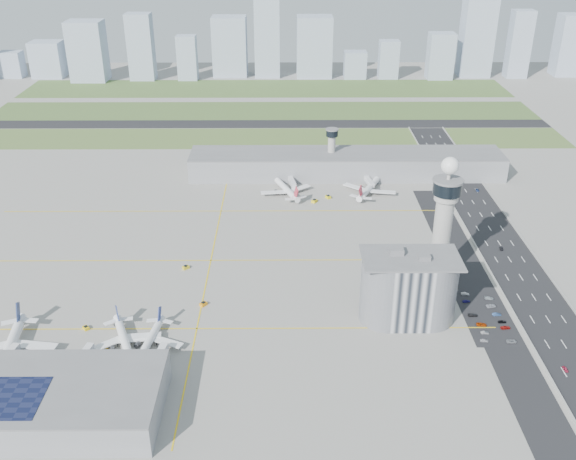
{
  "coord_description": "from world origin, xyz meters",
  "views": [
    {
      "loc": [
        -1.8,
        -258.77,
        163.76
      ],
      "look_at": [
        0.0,
        35.0,
        15.0
      ],
      "focal_mm": 40.0,
      "sensor_mm": 36.0,
      "label": 1
    }
  ],
  "objects_px": {
    "admin_building": "(408,288)",
    "airplane_near_a": "(8,343)",
    "jet_bridge_far_1": "(366,180)",
    "tug_0": "(103,348)",
    "car_lot_9": "(497,314)",
    "tug_3": "(186,267)",
    "car_hw_1": "(501,249)",
    "car_lot_2": "(481,324)",
    "car_lot_10": "(491,306)",
    "car_hw_0": "(565,369)",
    "airplane_near_c": "(148,338)",
    "car_lot_7": "(506,327)",
    "airplane_near_b": "(124,337)",
    "tug_5": "(328,197)",
    "jet_bridge_near_2": "(153,370)",
    "airplane_far_a": "(286,185)",
    "car_lot_8": "(502,322)",
    "car_hw_4": "(435,158)",
    "car_lot_0": "(484,340)",
    "car_lot_4": "(466,301)",
    "car_lot_1": "(485,333)",
    "car_hw_2": "(477,190)",
    "control_tower": "(444,217)",
    "secondary_tower": "(332,148)",
    "tug_4": "(314,201)",
    "jet_bridge_far_0": "(290,180)",
    "car_lot_6": "(512,341)",
    "car_lot_3": "(473,315)",
    "airplane_far_b": "(370,184)",
    "car_lot_5": "(465,294)",
    "jet_bridge_near_1": "(76,370)",
    "tug_2": "(203,304)",
    "car_lot_11": "(489,298)"
  },
  "relations": [
    {
      "from": "admin_building",
      "to": "airplane_near_a",
      "type": "relative_size",
      "value": 0.94
    },
    {
      "from": "tug_3",
      "to": "car_hw_1",
      "type": "bearing_deg",
      "value": -123.55
    },
    {
      "from": "jet_bridge_near_1",
      "to": "car_lot_6",
      "type": "bearing_deg",
      "value": -73.41
    },
    {
      "from": "jet_bridge_near_2",
      "to": "car_lot_5",
      "type": "distance_m",
      "value": 147.85
    },
    {
      "from": "car_hw_0",
      "to": "car_hw_2",
      "type": "xyz_separation_m",
      "value": [
        13.48,
        178.29,
        -0.02
      ]
    },
    {
      "from": "car_lot_11",
      "to": "car_lot_6",
      "type": "bearing_deg",
      "value": -171.42
    },
    {
      "from": "airplane_far_b",
      "to": "car_lot_5",
      "type": "xyz_separation_m",
      "value": [
        30.73,
        -121.45,
        -5.16
      ]
    },
    {
      "from": "airplane_near_b",
      "to": "car_lot_7",
      "type": "xyz_separation_m",
      "value": [
        162.09,
        11.98,
        -4.5
      ]
    },
    {
      "from": "admin_building",
      "to": "tug_4",
      "type": "relative_size",
      "value": 11.49
    },
    {
      "from": "control_tower",
      "to": "tug_0",
      "type": "distance_m",
      "value": 161.61
    },
    {
      "from": "car_hw_1",
      "to": "car_hw_0",
      "type": "bearing_deg",
      "value": -85.62
    },
    {
      "from": "jet_bridge_near_2",
      "to": "car_lot_9",
      "type": "height_order",
      "value": "jet_bridge_near_2"
    },
    {
      "from": "car_lot_0",
      "to": "car_hw_1",
      "type": "height_order",
      "value": "car_hw_1"
    },
    {
      "from": "admin_building",
      "to": "car_hw_0",
      "type": "bearing_deg",
      "value": -32.83
    },
    {
      "from": "tug_2",
      "to": "car_hw_1",
      "type": "relative_size",
      "value": 0.85
    },
    {
      "from": "airplane_near_a",
      "to": "jet_bridge_near_2",
      "type": "relative_size",
      "value": 3.19
    },
    {
      "from": "car_lot_7",
      "to": "car_lot_4",
      "type": "bearing_deg",
      "value": 22.44
    },
    {
      "from": "tug_3",
      "to": "car_lot_1",
      "type": "relative_size",
      "value": 0.95
    },
    {
      "from": "car_lot_6",
      "to": "car_lot_10",
      "type": "height_order",
      "value": "car_lot_10"
    },
    {
      "from": "secondary_tower",
      "to": "car_lot_3",
      "type": "relative_size",
      "value": 7.38
    },
    {
      "from": "car_lot_2",
      "to": "car_lot_10",
      "type": "relative_size",
      "value": 0.99
    },
    {
      "from": "car_lot_7",
      "to": "car_hw_0",
      "type": "bearing_deg",
      "value": -158.67
    },
    {
      "from": "jet_bridge_far_1",
      "to": "car_lot_0",
      "type": "xyz_separation_m",
      "value": [
        30.13,
        -171.92,
        -2.27
      ]
    },
    {
      "from": "airplane_far_a",
      "to": "jet_bridge_far_1",
      "type": "height_order",
      "value": "airplane_far_a"
    },
    {
      "from": "airplane_far_a",
      "to": "car_lot_0",
      "type": "height_order",
      "value": "airplane_far_a"
    },
    {
      "from": "jet_bridge_far_1",
      "to": "tug_0",
      "type": "bearing_deg",
      "value": -46.19
    },
    {
      "from": "car_lot_9",
      "to": "car_lot_8",
      "type": "bearing_deg",
      "value": -175.99
    },
    {
      "from": "car_lot_1",
      "to": "car_lot_2",
      "type": "relative_size",
      "value": 0.77
    },
    {
      "from": "car_lot_1",
      "to": "car_lot_4",
      "type": "xyz_separation_m",
      "value": [
        -1.72,
        24.52,
        0.03
      ]
    },
    {
      "from": "airplane_near_c",
      "to": "jet_bridge_far_0",
      "type": "distance_m",
      "value": 184.76
    },
    {
      "from": "airplane_near_b",
      "to": "car_lot_4",
      "type": "height_order",
      "value": "airplane_near_b"
    },
    {
      "from": "airplane_near_c",
      "to": "car_lot_9",
      "type": "bearing_deg",
      "value": 106.5
    },
    {
      "from": "car_hw_2",
      "to": "car_lot_7",
      "type": "bearing_deg",
      "value": -93.87
    },
    {
      "from": "car_lot_8",
      "to": "car_hw_4",
      "type": "height_order",
      "value": "car_hw_4"
    },
    {
      "from": "airplane_near_a",
      "to": "airplane_near_b",
      "type": "height_order",
      "value": "airplane_near_a"
    },
    {
      "from": "admin_building",
      "to": "airplane_near_c",
      "type": "bearing_deg",
      "value": -169.35
    },
    {
      "from": "car_hw_0",
      "to": "jet_bridge_far_1",
      "type": "bearing_deg",
      "value": 99.55
    },
    {
      "from": "airplane_far_b",
      "to": "car_lot_5",
      "type": "bearing_deg",
      "value": -140.93
    },
    {
      "from": "car_hw_1",
      "to": "car_lot_0",
      "type": "bearing_deg",
      "value": -104.24
    },
    {
      "from": "admin_building",
      "to": "car_lot_9",
      "type": "distance_m",
      "value": 43.64
    },
    {
      "from": "tug_0",
      "to": "tug_2",
      "type": "bearing_deg",
      "value": -88.09
    },
    {
      "from": "admin_building",
      "to": "car_lot_7",
      "type": "distance_m",
      "value": 45.32
    },
    {
      "from": "airplane_far_b",
      "to": "jet_bridge_far_1",
      "type": "distance_m",
      "value": 14.56
    },
    {
      "from": "tug_3",
      "to": "tug_5",
      "type": "height_order",
      "value": "tug_5"
    },
    {
      "from": "airplane_near_c",
      "to": "car_lot_1",
      "type": "xyz_separation_m",
      "value": [
        142.04,
        8.33,
        -4.2
      ]
    },
    {
      "from": "secondary_tower",
      "to": "car_lot_3",
      "type": "xyz_separation_m",
      "value": [
        52.23,
        -171.25,
        -18.18
      ]
    },
    {
      "from": "secondary_tower",
      "to": "tug_4",
      "type": "bearing_deg",
      "value": -105.59
    },
    {
      "from": "airplane_near_c",
      "to": "car_hw_2",
      "type": "relative_size",
      "value": 8.48
    },
    {
      "from": "secondary_tower",
      "to": "tug_4",
      "type": "distance_m",
      "value": 52.36
    },
    {
      "from": "jet_bridge_near_2",
      "to": "car_lot_1",
      "type": "height_order",
      "value": "jet_bridge_near_2"
    }
  ]
}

